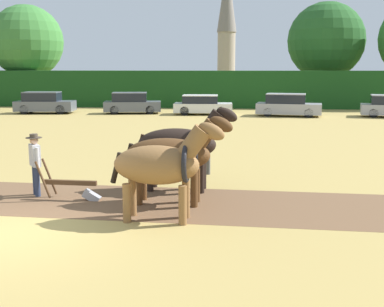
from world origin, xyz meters
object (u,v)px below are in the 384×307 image
(church_spire, at_px, (227,23))
(tree_left, at_px, (27,42))
(farmer_at_plow, at_px, (35,160))
(parked_car_right, at_px, (288,105))
(draft_horse_lead_left, at_px, (161,165))
(plow, at_px, (75,188))
(draft_horse_lead_right, at_px, (173,155))
(farmer_beside_team, at_px, (207,145))
(draft_horse_trail_left, at_px, (181,144))
(parked_car_center, at_px, (132,103))
(parked_car_center_left, at_px, (44,103))
(tree_center_left, at_px, (326,41))
(parked_car_center_right, at_px, (202,105))

(church_spire, bearing_deg, tree_left, -119.09)
(farmer_at_plow, distance_m, parked_car_right, 23.89)
(draft_horse_lead_left, relative_size, plow, 1.58)
(draft_horse_lead_right, relative_size, farmer_beside_team, 1.76)
(farmer_at_plow, xyz_separation_m, farmer_beside_team, (4.30, 3.15, -0.04))
(plow, xyz_separation_m, farmer_at_plow, (-1.15, 0.29, 0.64))
(draft_horse_lead_right, bearing_deg, draft_horse_trail_left, 89.93)
(parked_car_center, bearing_deg, church_spire, 72.25)
(tree_left, bearing_deg, draft_horse_lead_right, -60.45)
(draft_horse_lead_right, height_order, parked_car_center_left, draft_horse_lead_right)
(tree_left, relative_size, draft_horse_lead_left, 3.46)
(draft_horse_trail_left, bearing_deg, tree_center_left, 76.36)
(parked_car_center_right, xyz_separation_m, parked_car_right, (6.06, -0.60, 0.07))
(tree_center_left, height_order, farmer_at_plow, tree_center_left)
(farmer_beside_team, height_order, parked_car_right, farmer_beside_team)
(tree_center_left, xyz_separation_m, draft_horse_lead_right, (-9.26, -34.71, -4.53))
(tree_center_left, relative_size, church_spire, 0.49)
(farmer_at_plow, bearing_deg, draft_horse_lead_right, -42.66)
(church_spire, height_order, parked_car_center_left, church_spire)
(draft_horse_lead_right, bearing_deg, draft_horse_lead_left, -90.24)
(farmer_beside_team, distance_m, parked_car_center_right, 19.83)
(plow, distance_m, parked_car_center_left, 25.13)
(draft_horse_trail_left, xyz_separation_m, plow, (-2.60, -1.27, -0.98))
(draft_horse_lead_right, bearing_deg, parked_car_center, 107.14)
(draft_horse_trail_left, relative_size, parked_car_right, 0.62)
(draft_horse_trail_left, height_order, parked_car_right, draft_horse_trail_left)
(parked_car_center_right, height_order, parked_car_right, parked_car_right)
(tree_left, bearing_deg, draft_horse_lead_left, -61.53)
(tree_center_left, bearing_deg, farmer_beside_team, -105.53)
(tree_center_left, relative_size, plow, 5.62)
(draft_horse_lead_left, xyz_separation_m, draft_horse_lead_right, (0.05, 1.36, -0.02))
(draft_horse_trail_left, relative_size, farmer_at_plow, 1.74)
(church_spire, height_order, draft_horse_lead_left, church_spire)
(farmer_beside_team, relative_size, parked_car_center, 0.36)
(parked_car_center, bearing_deg, parked_car_right, -13.81)
(farmer_at_plow, bearing_deg, parked_car_center_left, 75.29)
(church_spire, distance_m, parked_car_right, 41.76)
(tree_left, xyz_separation_m, church_spire, (17.29, 31.08, 4.30))
(tree_center_left, bearing_deg, parked_car_center_right, -132.37)
(farmer_beside_team, bearing_deg, parked_car_center, 80.43)
(draft_horse_trail_left, distance_m, parked_car_center_left, 25.21)
(parked_car_center_right, bearing_deg, parked_car_center_left, 179.14)
(plow, xyz_separation_m, parked_car_right, (7.44, 22.58, 0.43))
(draft_horse_lead_right, height_order, parked_car_center_right, draft_horse_lead_right)
(parked_car_center, distance_m, parked_car_right, 11.35)
(farmer_at_plow, height_order, farmer_beside_team, farmer_at_plow)
(tree_left, relative_size, draft_horse_trail_left, 3.13)
(farmer_at_plow, bearing_deg, draft_horse_lead_left, -62.22)
(draft_horse_lead_right, bearing_deg, parked_car_center_left, 121.23)
(draft_horse_lead_left, distance_m, parked_car_right, 24.52)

